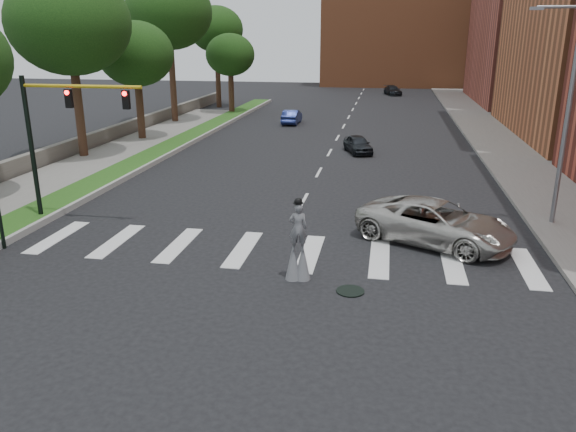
# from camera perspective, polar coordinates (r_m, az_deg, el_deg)

# --- Properties ---
(ground_plane) EXTENTS (160.00, 160.00, 0.00)m
(ground_plane) POSITION_cam_1_polar(r_m,az_deg,el_deg) (20.27, -1.76, -4.64)
(ground_plane) COLOR black
(ground_plane) RESTS_ON ground
(grass_median) EXTENTS (2.00, 60.00, 0.25)m
(grass_median) POSITION_cam_1_polar(r_m,az_deg,el_deg) (42.00, -11.68, 7.04)
(grass_median) COLOR #1F4C15
(grass_median) RESTS_ON ground
(median_curb) EXTENTS (0.20, 60.00, 0.28)m
(median_curb) POSITION_cam_1_polar(r_m,az_deg,el_deg) (41.62, -10.32, 7.05)
(median_curb) COLOR #989893
(median_curb) RESTS_ON ground
(sidewalk_left) EXTENTS (4.00, 60.00, 0.18)m
(sidewalk_left) POSITION_cam_1_polar(r_m,az_deg,el_deg) (34.63, -22.35, 3.73)
(sidewalk_left) COLOR slate
(sidewalk_left) RESTS_ON ground
(sidewalk_right) EXTENTS (5.00, 90.00, 0.18)m
(sidewalk_right) POSITION_cam_1_polar(r_m,az_deg,el_deg) (44.83, 21.17, 6.83)
(sidewalk_right) COLOR slate
(sidewalk_right) RESTS_ON ground
(stone_wall) EXTENTS (0.50, 56.00, 1.10)m
(stone_wall) POSITION_cam_1_polar(r_m,az_deg,el_deg) (45.98, -17.25, 8.07)
(stone_wall) COLOR #5A554D
(stone_wall) RESTS_ON ground
(manhole) EXTENTS (0.90, 0.90, 0.04)m
(manhole) POSITION_cam_1_polar(r_m,az_deg,el_deg) (18.08, 6.34, -7.59)
(manhole) COLOR black
(manhole) RESTS_ON ground
(building_far) EXTENTS (16.00, 22.00, 20.00)m
(building_far) POSITION_cam_1_polar(r_m,az_deg,el_deg) (74.58, 25.47, 17.98)
(building_far) COLOR #9F493B
(building_far) RESTS_ON ground
(building_backdrop) EXTENTS (26.00, 14.00, 18.00)m
(building_backdrop) POSITION_cam_1_polar(r_m,az_deg,el_deg) (96.35, 11.97, 18.26)
(building_backdrop) COLOR #AE5E36
(building_backdrop) RESTS_ON ground
(streetlight) EXTENTS (2.05, 0.20, 9.00)m
(streetlight) POSITION_cam_1_polar(r_m,az_deg,el_deg) (25.47, 26.39, 9.60)
(streetlight) COLOR slate
(streetlight) RESTS_ON ground
(traffic_signal) EXTENTS (5.30, 0.23, 6.20)m
(traffic_signal) POSITION_cam_1_polar(r_m,az_deg,el_deg) (25.58, -22.60, 8.42)
(traffic_signal) COLOR black
(traffic_signal) RESTS_ON ground
(stilt_performer) EXTENTS (0.84, 0.57, 2.82)m
(stilt_performer) POSITION_cam_1_polar(r_m,az_deg,el_deg) (18.46, 1.02, -3.33)
(stilt_performer) COLOR #362115
(stilt_performer) RESTS_ON ground
(suv_crossing) EXTENTS (6.65, 5.20, 1.68)m
(suv_crossing) POSITION_cam_1_polar(r_m,az_deg,el_deg) (22.50, 14.74, -0.64)
(suv_crossing) COLOR #B7B4AD
(suv_crossing) RESTS_ON ground
(car_near) EXTENTS (2.50, 3.78, 1.19)m
(car_near) POSITION_cam_1_polar(r_m,az_deg,el_deg) (39.28, 7.12, 7.24)
(car_near) COLOR black
(car_near) RESTS_ON ground
(car_mid) EXTENTS (1.36, 3.89, 1.28)m
(car_mid) POSITION_cam_1_polar(r_m,az_deg,el_deg) (52.22, 0.39, 10.05)
(car_mid) COLOR navy
(car_mid) RESTS_ON ground
(car_far) EXTENTS (2.78, 4.47, 1.21)m
(car_far) POSITION_cam_1_polar(r_m,az_deg,el_deg) (79.34, 10.60, 12.42)
(car_far) COLOR black
(car_far) RESTS_ON ground
(tree_2) EXTENTS (7.56, 7.56, 11.73)m
(tree_2) POSITION_cam_1_polar(r_m,az_deg,el_deg) (39.04, -21.35, 17.80)
(tree_2) COLOR #362115
(tree_2) RESTS_ON ground
(tree_3) EXTENTS (5.62, 5.62, 8.83)m
(tree_3) POSITION_cam_1_polar(r_m,az_deg,el_deg) (44.76, -15.21, 15.56)
(tree_3) COLOR #362115
(tree_3) RESTS_ON ground
(tree_4) EXTENTS (7.64, 7.64, 12.98)m
(tree_4) POSITION_cam_1_polar(r_m,az_deg,el_deg) (53.42, -12.04, 19.59)
(tree_4) COLOR #362115
(tree_4) RESTS_ON ground
(tree_5) EXTENTS (5.84, 5.84, 10.87)m
(tree_5) POSITION_cam_1_polar(r_m,az_deg,el_deg) (64.78, -7.30, 18.25)
(tree_5) COLOR #362115
(tree_5) RESTS_ON ground
(tree_6) EXTENTS (4.93, 4.93, 7.99)m
(tree_6) POSITION_cam_1_polar(r_m,az_deg,el_deg) (59.04, -5.89, 15.94)
(tree_6) COLOR #362115
(tree_6) RESTS_ON ground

